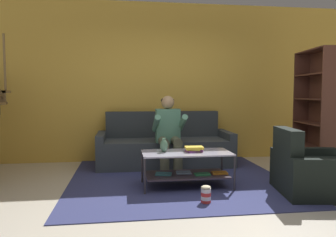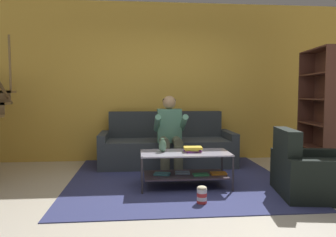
{
  "view_description": "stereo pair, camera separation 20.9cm",
  "coord_description": "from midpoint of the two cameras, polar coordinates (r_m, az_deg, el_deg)",
  "views": [
    {
      "loc": [
        -0.86,
        -3.65,
        1.24
      ],
      "look_at": [
        -0.21,
        0.99,
        0.88
      ],
      "focal_mm": 35.0,
      "sensor_mm": 36.0,
      "label": 1
    },
    {
      "loc": [
        -0.65,
        -3.67,
        1.24
      ],
      "look_at": [
        -0.21,
        0.99,
        0.88
      ],
      "focal_mm": 35.0,
      "sensor_mm": 36.0,
      "label": 2
    }
  ],
  "objects": [
    {
      "name": "area_rug",
      "position": [
        4.97,
        0.06,
        -10.0
      ],
      "size": [
        3.03,
        3.31,
        0.01
      ],
      "color": "navy",
      "rests_on": "ground"
    },
    {
      "name": "armchair",
      "position": [
        4.41,
        22.52,
        -8.72
      ],
      "size": [
        0.98,
        0.98,
        0.81
      ],
      "color": "black",
      "rests_on": "ground"
    },
    {
      "name": "back_partition",
      "position": [
        6.17,
        -0.93,
        6.32
      ],
      "size": [
        8.4,
        0.12,
        2.9
      ],
      "primitive_type": "cube",
      "color": "gold",
      "rests_on": "ground"
    },
    {
      "name": "bookshelf",
      "position": [
        5.67,
        23.39,
        -1.28
      ],
      "size": [
        0.39,
        1.0,
        1.92
      ],
      "color": "#522E23",
      "rests_on": "ground"
    },
    {
      "name": "coffee_table",
      "position": [
        4.38,
        1.94,
        -7.95
      ],
      "size": [
        1.17,
        0.57,
        0.47
      ],
      "color": "#B7B2C7",
      "rests_on": "ground"
    },
    {
      "name": "vase",
      "position": [
        4.34,
        -2.11,
        -4.73
      ],
      "size": [
        0.1,
        0.1,
        0.18
      ],
      "color": "#4B755A",
      "rests_on": "coffee_table"
    },
    {
      "name": "couch",
      "position": [
        5.69,
        -1.66,
        -5.07
      ],
      "size": [
        2.28,
        0.86,
        0.92
      ],
      "color": "#363D42",
      "rests_on": "ground"
    },
    {
      "name": "book_stack",
      "position": [
        4.37,
        3.15,
        -5.31
      ],
      "size": [
        0.25,
        0.2,
        0.07
      ],
      "color": "purple",
      "rests_on": "coffee_table"
    },
    {
      "name": "popcorn_tub",
      "position": [
        3.8,
        5.03,
        -13.04
      ],
      "size": [
        0.11,
        0.11,
        0.21
      ],
      "color": "red",
      "rests_on": "ground"
    },
    {
      "name": "person_seated_center",
      "position": [
        5.13,
        -1.04,
        -2.08
      ],
      "size": [
        0.5,
        0.58,
        1.2
      ],
      "color": "#585A44",
      "rests_on": "ground"
    },
    {
      "name": "ground",
      "position": [
        3.93,
        3.61,
        -14.0
      ],
      "size": [
        16.8,
        16.8,
        0.0
      ],
      "primitive_type": "plane",
      "color": "beige"
    }
  ]
}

